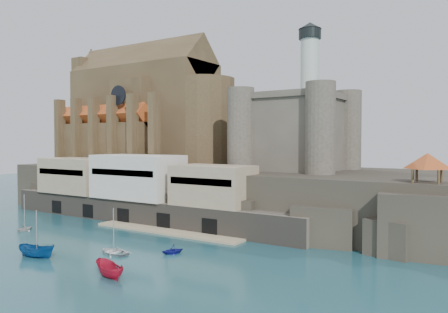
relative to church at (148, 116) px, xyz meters
name	(u,v)px	position (x,y,z in m)	size (l,w,h in m)	color
ground	(72,253)	(24.13, -41.85, -22.13)	(300.00, 300.00, 0.00)	#18444F
promontory	(223,191)	(23.94, -2.48, -17.20)	(100.00, 36.00, 10.00)	#28241E
quay	(136,190)	(13.94, -18.78, -16.06)	(70.00, 12.00, 13.05)	#5E564B
church	(148,116)	(0.00, 0.00, 0.00)	(47.00, 25.93, 30.51)	#473721
castle_keep	(296,128)	(40.21, -0.78, -3.81)	(21.20, 21.20, 29.30)	#4E483D
rock_outcrop	(426,226)	(66.13, -16.01, -18.11)	(14.50, 10.50, 8.70)	#28241E
pavilion	(427,163)	(66.13, -15.85, -9.40)	(6.40, 6.40, 5.40)	#473721
boat_2	(37,257)	(21.98, -45.89, -22.13)	(2.15, 2.20, 5.71)	navy
boat_4	(25,231)	(4.48, -36.47, -22.13)	(2.73, 1.67, 3.16)	beige
boat_5	(109,277)	(36.68, -46.54, -22.13)	(2.02, 2.08, 5.38)	#B51631
boat_6	(114,253)	(29.20, -38.81, -22.13)	(3.73, 1.08, 5.22)	silver
boat_7	(173,253)	(36.18, -34.41, -22.13)	(2.71, 1.65, 3.14)	navy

